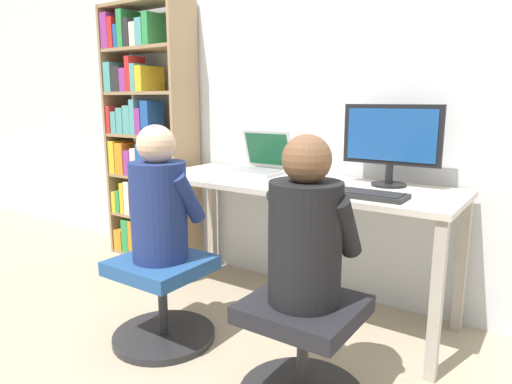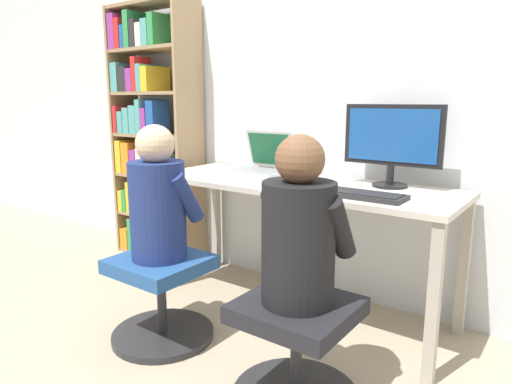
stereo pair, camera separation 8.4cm
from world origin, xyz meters
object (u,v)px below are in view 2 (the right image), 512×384
object	(u,v)px
office_chair_right	(162,295)
bookshelf	(147,136)
person_at_monitor	(299,231)
desktop_monitor	(392,142)
keyboard	(357,194)
person_at_laptop	(158,200)
laptop	(261,164)
office_chair_left	(296,349)

from	to	relation	value
office_chair_right	bookshelf	bearing A→B (deg)	141.21
office_chair_right	person_at_monitor	xyz separation A→B (m)	(0.83, -0.02, 0.49)
desktop_monitor	keyboard	xyz separation A→B (m)	(-0.03, -0.34, -0.22)
bookshelf	person_at_monitor	bearing A→B (deg)	-24.95
person_at_laptop	person_at_monitor	bearing A→B (deg)	-1.88
person_at_laptop	keyboard	bearing A→B (deg)	32.52
laptop	office_chair_left	xyz separation A→B (m)	(0.82, -0.88, -0.59)
laptop	person_at_laptop	distance (m)	0.85
keyboard	person_at_laptop	distance (m)	0.97
laptop	office_chair_right	bearing A→B (deg)	-90.76
office_chair_left	person_at_monitor	distance (m)	0.49
desktop_monitor	office_chair_right	distance (m)	1.43
desktop_monitor	bookshelf	world-z (taller)	bookshelf
person_at_laptop	bookshelf	size ratio (longest dim) A/B	0.35
desktop_monitor	bookshelf	bearing A→B (deg)	-179.99
office_chair_left	person_at_laptop	bearing A→B (deg)	177.79
keyboard	person_at_monitor	distance (m)	0.55
person_at_monitor	office_chair_right	bearing A→B (deg)	178.45
keyboard	desktop_monitor	bearing A→B (deg)	84.33
office_chair_left	bookshelf	distance (m)	2.21
desktop_monitor	person_at_laptop	xyz separation A→B (m)	(-0.85, -0.86, -0.27)
laptop	bookshelf	size ratio (longest dim) A/B	0.19
keyboard	office_chair_right	world-z (taller)	keyboard
keyboard	person_at_laptop	size ratio (longest dim) A/B	0.68
person_at_monitor	office_chair_left	bearing A→B (deg)	-90.00
office_chair_right	bookshelf	size ratio (longest dim) A/B	0.27
laptop	person_at_monitor	bearing A→B (deg)	-47.06
keyboard	bookshelf	bearing A→B (deg)	169.92
desktop_monitor	person_at_monitor	xyz separation A→B (m)	(-0.02, -0.88, -0.28)
person_at_monitor	person_at_laptop	distance (m)	0.83
desktop_monitor	office_chair_right	size ratio (longest dim) A/B	1.00
office_chair_right	person_at_laptop	xyz separation A→B (m)	(-0.00, 0.00, 0.50)
desktop_monitor	bookshelf	xyz separation A→B (m)	(-1.92, -0.00, -0.05)
laptop	office_chair_left	world-z (taller)	laptop
desktop_monitor	keyboard	distance (m)	0.40
office_chair_left	person_at_monitor	size ratio (longest dim) A/B	0.79
laptop	bookshelf	bearing A→B (deg)	179.66
person_at_laptop	bookshelf	xyz separation A→B (m)	(-1.07, 0.86, 0.22)
office_chair_left	office_chair_right	xyz separation A→B (m)	(-0.83, 0.03, 0.00)
bookshelf	office_chair_left	bearing A→B (deg)	-25.07
laptop	office_chair_right	size ratio (longest dim) A/B	0.68
laptop	office_chair_left	distance (m)	1.34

